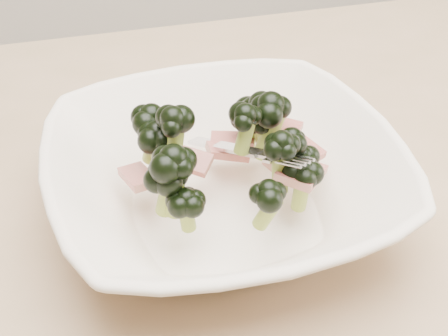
% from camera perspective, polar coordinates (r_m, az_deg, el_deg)
% --- Properties ---
extents(dining_table, '(1.20, 0.80, 0.75)m').
position_cam_1_polar(dining_table, '(0.66, 7.38, -8.83)').
color(dining_table, tan).
rests_on(dining_table, ground).
extents(broccoli_dish, '(0.31, 0.31, 0.12)m').
position_cam_1_polar(broccoli_dish, '(0.54, 0.08, -0.72)').
color(broccoli_dish, white).
rests_on(broccoli_dish, dining_table).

